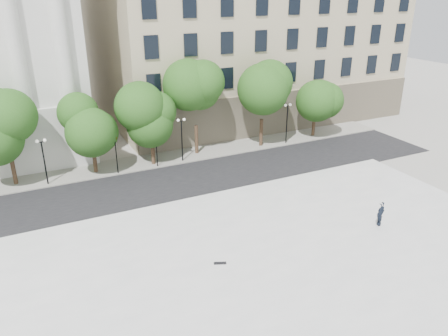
{
  "coord_description": "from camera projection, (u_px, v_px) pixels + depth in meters",
  "views": [
    {
      "loc": [
        -8.46,
        -15.19,
        15.98
      ],
      "look_at": [
        3.86,
        10.0,
        4.31
      ],
      "focal_mm": 35.0,
      "sensor_mm": 36.0,
      "label": 1
    }
  ],
  "objects": [
    {
      "name": "street",
      "position": [
        142.0,
        190.0,
        37.09
      ],
      "size": [
        60.0,
        8.0,
        0.02
      ],
      "primitive_type": "cube",
      "color": "black",
      "rests_on": "ground"
    },
    {
      "name": "skateboard",
      "position": [
        220.0,
        263.0,
        26.45
      ],
      "size": [
        0.77,
        0.47,
        0.08
      ],
      "primitive_type": "cube",
      "rotation": [
        0.0,
        0.0,
        -0.39
      ],
      "color": "black",
      "rests_on": "plaza"
    },
    {
      "name": "lamp_posts",
      "position": [
        120.0,
        142.0,
        39.56
      ],
      "size": [
        37.55,
        0.28,
        4.51
      ],
      "color": "black",
      "rests_on": "ground"
    },
    {
      "name": "plaza",
      "position": [
        217.0,
        289.0,
        24.57
      ],
      "size": [
        44.0,
        22.0,
        0.45
      ],
      "primitive_type": "cube",
      "color": "white",
      "rests_on": "ground"
    },
    {
      "name": "person_lying",
      "position": [
        379.0,
        222.0,
        30.62
      ],
      "size": [
        1.07,
        1.87,
        0.48
      ],
      "primitive_type": "imported",
      "rotation": [
        -1.54,
        0.0,
        0.26
      ],
      "color": "black",
      "rests_on": "plaza"
    },
    {
      "name": "traffic_light_east",
      "position": [
        155.0,
        131.0,
        40.39
      ],
      "size": [
        0.47,
        1.68,
        4.17
      ],
      "color": "black",
      "rests_on": "ground"
    },
    {
      "name": "far_sidewalk",
      "position": [
        124.0,
        165.0,
        42.05
      ],
      "size": [
        60.0,
        4.0,
        0.12
      ],
      "primitive_type": "cube",
      "color": "gray",
      "rests_on": "ground"
    },
    {
      "name": "ground",
      "position": [
        242.0,
        327.0,
        22.17
      ],
      "size": [
        160.0,
        160.0,
        0.0
      ],
      "primitive_type": "plane",
      "color": "#A5A39C",
      "rests_on": "ground"
    },
    {
      "name": "traffic_light_west",
      "position": [
        114.0,
        136.0,
        38.82
      ],
      "size": [
        1.04,
        1.84,
        4.24
      ],
      "color": "black",
      "rests_on": "ground"
    },
    {
      "name": "street_trees",
      "position": [
        149.0,
        112.0,
        40.8
      ],
      "size": [
        41.37,
        5.45,
        7.92
      ],
      "color": "#382619",
      "rests_on": "ground"
    },
    {
      "name": "building_east",
      "position": [
        237.0,
        26.0,
        58.27
      ],
      "size": [
        36.0,
        26.15,
        23.0
      ],
      "color": "tan",
      "rests_on": "ground"
    }
  ]
}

